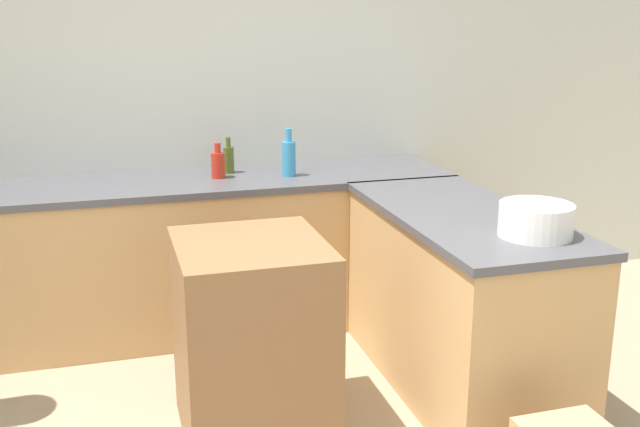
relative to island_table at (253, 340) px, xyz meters
name	(u,v)px	position (x,y,z in m)	size (l,w,h in m)	color
wall_back	(211,96)	(0.08, 1.60, 0.90)	(8.00, 0.06, 2.70)	silver
counter_back	(225,252)	(0.08, 1.24, 0.01)	(2.70, 0.69, 0.92)	tan
counter_peninsula	(459,300)	(1.08, 0.16, 0.01)	(0.69, 1.53, 0.92)	tan
island_table	(253,340)	(0.00, 0.00, 0.00)	(0.64, 0.69, 0.91)	brown
mixing_bowl	(536,220)	(1.19, -0.29, 0.54)	(0.32, 0.32, 0.14)	white
dish_soap_bottle	(289,157)	(0.47, 1.18, 0.58)	(0.08, 0.08, 0.28)	#338CBF
olive_oil_bottle	(229,159)	(0.14, 1.37, 0.55)	(0.06, 0.06, 0.21)	#475B1E
hot_sauce_bottle	(218,164)	(0.06, 1.25, 0.55)	(0.08, 0.08, 0.21)	red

